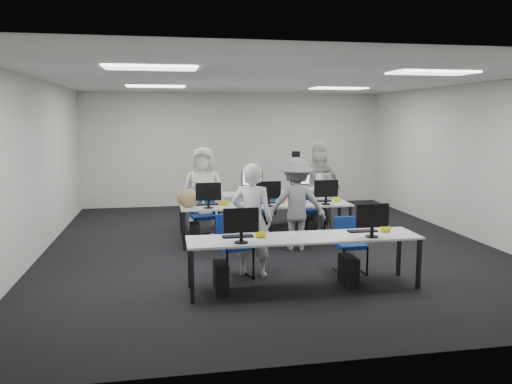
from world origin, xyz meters
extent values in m
plane|color=black|center=(0.00, 0.00, 0.00)|extent=(9.00, 9.00, 0.00)
plane|color=white|center=(0.00, 0.00, 3.00)|extent=(9.00, 9.00, 0.00)
cube|color=silver|center=(0.00, 4.50, 1.50)|extent=(8.00, 0.02, 3.00)
cube|color=silver|center=(0.00, -4.50, 1.50)|extent=(8.00, 0.02, 3.00)
cube|color=silver|center=(-4.00, 0.00, 1.50)|extent=(0.02, 9.00, 3.00)
cube|color=silver|center=(4.00, 0.00, 1.50)|extent=(0.02, 9.00, 3.00)
cube|color=white|center=(-2.00, -2.00, 2.98)|extent=(1.20, 0.60, 0.02)
cube|color=white|center=(2.00, -2.00, 2.98)|extent=(1.20, 0.60, 0.02)
cube|color=white|center=(-2.00, 2.00, 2.98)|extent=(1.20, 0.60, 0.02)
cube|color=white|center=(2.00, 2.00, 2.98)|extent=(1.20, 0.60, 0.02)
cube|color=#B4B6B9|center=(0.00, -2.40, 0.71)|extent=(3.20, 0.70, 0.03)
cube|color=black|center=(-1.55, -2.70, 0.35)|extent=(0.05, 0.05, 0.70)
cube|color=black|center=(-1.55, -2.10, 0.35)|extent=(0.05, 0.05, 0.70)
cube|color=black|center=(1.55, -2.70, 0.35)|extent=(0.05, 0.05, 0.70)
cube|color=black|center=(1.55, -2.10, 0.35)|extent=(0.05, 0.05, 0.70)
cube|color=#B4B6B9|center=(0.00, 0.20, 0.71)|extent=(3.20, 0.70, 0.03)
cube|color=black|center=(-1.55, -0.10, 0.35)|extent=(0.05, 0.05, 0.70)
cube|color=black|center=(-1.55, 0.50, 0.35)|extent=(0.05, 0.05, 0.70)
cube|color=black|center=(1.55, -0.10, 0.35)|extent=(0.05, 0.05, 0.70)
cube|color=black|center=(1.55, 0.50, 0.35)|extent=(0.05, 0.05, 0.70)
cube|color=#B4B6B9|center=(0.00, 1.60, 0.71)|extent=(3.20, 0.70, 0.03)
cube|color=black|center=(-1.55, 1.30, 0.35)|extent=(0.05, 0.05, 0.70)
cube|color=black|center=(-1.55, 1.90, 0.35)|extent=(0.05, 0.05, 0.70)
cube|color=black|center=(1.55, 1.30, 0.35)|extent=(0.05, 0.05, 0.70)
cube|color=black|center=(1.55, 1.90, 0.35)|extent=(0.05, 0.05, 0.70)
cube|color=#0D28AF|center=(-0.90, -2.58, 1.03)|extent=(0.46, 0.04, 0.32)
cube|color=black|center=(-0.90, -2.26, 0.74)|extent=(0.42, 0.14, 0.02)
ellipsoid|color=black|center=(-0.60, -2.26, 0.75)|extent=(0.07, 0.10, 0.04)
cube|color=black|center=(-1.15, -2.40, 0.21)|extent=(0.18, 0.40, 0.42)
cube|color=white|center=(0.90, -2.58, 1.03)|extent=(0.46, 0.04, 0.32)
cube|color=black|center=(0.90, -2.26, 0.74)|extent=(0.42, 0.14, 0.02)
ellipsoid|color=black|center=(1.20, -2.26, 0.75)|extent=(0.07, 0.10, 0.04)
cube|color=black|center=(0.65, -2.40, 0.21)|extent=(0.18, 0.40, 0.42)
cube|color=white|center=(-1.10, 0.02, 1.03)|extent=(0.46, 0.04, 0.32)
cube|color=black|center=(-1.10, 0.34, 0.74)|extent=(0.42, 0.14, 0.02)
ellipsoid|color=black|center=(-0.80, 0.34, 0.75)|extent=(0.07, 0.10, 0.04)
cube|color=black|center=(-1.35, 0.20, 0.21)|extent=(0.18, 0.40, 0.42)
cube|color=white|center=(0.00, 0.02, 1.03)|extent=(0.46, 0.04, 0.32)
cube|color=black|center=(0.00, 0.34, 0.74)|extent=(0.42, 0.14, 0.02)
ellipsoid|color=black|center=(0.30, 0.34, 0.75)|extent=(0.07, 0.10, 0.04)
cube|color=black|center=(-0.25, 0.20, 0.21)|extent=(0.18, 0.40, 0.42)
cube|color=white|center=(1.10, 0.02, 1.03)|extent=(0.46, 0.04, 0.32)
cube|color=black|center=(1.10, 0.34, 0.74)|extent=(0.42, 0.14, 0.02)
ellipsoid|color=black|center=(1.40, 0.34, 0.75)|extent=(0.07, 0.10, 0.04)
cube|color=black|center=(0.85, 0.20, 0.21)|extent=(0.18, 0.40, 0.42)
cube|color=white|center=(-1.10, 1.78, 1.03)|extent=(0.46, 0.04, 0.32)
cube|color=black|center=(-1.10, 1.46, 0.74)|extent=(0.42, 0.14, 0.02)
ellipsoid|color=black|center=(-1.40, 1.46, 0.75)|extent=(0.07, 0.10, 0.04)
cube|color=black|center=(-0.85, 1.60, 0.21)|extent=(0.18, 0.40, 0.42)
cube|color=white|center=(0.00, 1.78, 1.03)|extent=(0.46, 0.04, 0.32)
cube|color=black|center=(0.00, 1.46, 0.74)|extent=(0.42, 0.14, 0.02)
ellipsoid|color=black|center=(-0.30, 1.46, 0.75)|extent=(0.07, 0.10, 0.04)
cube|color=black|center=(0.25, 1.60, 0.21)|extent=(0.18, 0.40, 0.42)
cube|color=white|center=(1.10, 1.78, 1.03)|extent=(0.46, 0.04, 0.32)
cube|color=black|center=(1.10, 1.46, 0.74)|extent=(0.42, 0.14, 0.02)
ellipsoid|color=black|center=(0.80, 1.46, 0.75)|extent=(0.07, 0.10, 0.04)
cube|color=black|center=(1.35, 1.60, 0.21)|extent=(0.18, 0.40, 0.42)
cube|color=navy|center=(-0.88, -1.75, 0.47)|extent=(0.54, 0.53, 0.06)
cube|color=navy|center=(-0.93, -1.55, 0.74)|extent=(0.43, 0.16, 0.37)
cube|color=navy|center=(0.89, -1.84, 0.43)|extent=(0.43, 0.41, 0.06)
cube|color=navy|center=(0.88, -1.66, 0.67)|extent=(0.39, 0.07, 0.33)
cube|color=navy|center=(-1.16, 0.69, 0.44)|extent=(0.49, 0.47, 0.06)
cube|color=navy|center=(-1.19, 0.89, 0.70)|extent=(0.41, 0.11, 0.35)
cube|color=navy|center=(-0.08, 0.76, 0.48)|extent=(0.46, 0.44, 0.06)
cube|color=navy|center=(-0.08, 0.97, 0.74)|extent=(0.44, 0.06, 0.37)
cube|color=navy|center=(1.10, 0.85, 0.47)|extent=(0.49, 0.47, 0.06)
cube|color=navy|center=(1.12, 1.05, 0.73)|extent=(0.43, 0.09, 0.37)
cube|color=navy|center=(-1.13, 1.08, 0.48)|extent=(0.47, 0.45, 0.06)
cube|color=navy|center=(-1.13, 0.87, 0.76)|extent=(0.44, 0.06, 0.38)
cube|color=navy|center=(0.08, 0.97, 0.46)|extent=(0.50, 0.49, 0.06)
cube|color=navy|center=(0.11, 0.78, 0.72)|extent=(0.42, 0.12, 0.36)
cube|color=navy|center=(1.28, 1.17, 0.50)|extent=(0.57, 0.56, 0.06)
cube|color=navy|center=(1.33, 0.96, 0.78)|extent=(0.45, 0.17, 0.39)
ellipsoid|color=#A27C53|center=(-1.45, 0.16, 0.90)|extent=(0.42, 0.29, 0.33)
imported|color=silver|center=(-0.60, -1.70, 0.84)|extent=(0.72, 0.60, 1.69)
imported|color=silver|center=(1.19, 0.89, 0.84)|extent=(0.98, 0.86, 1.69)
imported|color=silver|center=(-1.11, 1.00, 0.89)|extent=(0.94, 0.69, 1.77)
imported|color=silver|center=(1.22, 0.93, 0.92)|extent=(1.16, 0.68, 1.85)
imported|color=gray|center=(0.42, -0.40, 0.82)|extent=(1.14, 0.76, 1.64)
cube|color=black|center=(0.44, -0.22, 1.70)|extent=(0.16, 0.20, 0.10)
camera|label=1|loc=(-1.84, -8.82, 2.34)|focal=35.00mm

